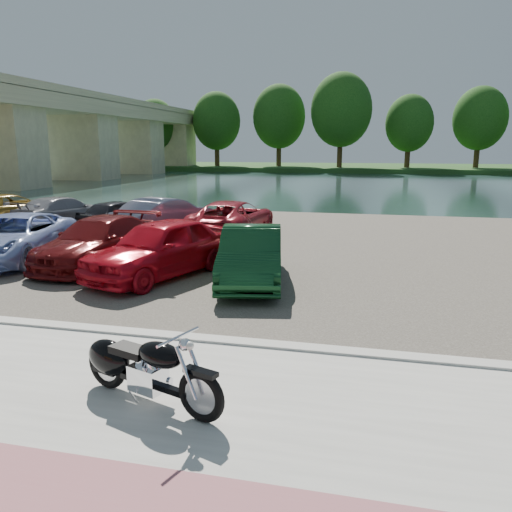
% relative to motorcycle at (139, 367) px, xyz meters
% --- Properties ---
extents(ground, '(200.00, 200.00, 0.00)m').
position_rel_motorcycle_xyz_m(ground, '(1.16, 0.19, -0.56)').
color(ground, '#595447').
rests_on(ground, ground).
extents(promenade, '(60.00, 6.00, 0.10)m').
position_rel_motorcycle_xyz_m(promenade, '(1.16, -0.81, -0.51)').
color(promenade, '#A6A59D').
rests_on(promenade, ground).
extents(kerb, '(60.00, 0.30, 0.14)m').
position_rel_motorcycle_xyz_m(kerb, '(1.16, 2.19, -0.49)').
color(kerb, '#A6A59D').
rests_on(kerb, ground).
extents(parking_lot, '(60.00, 18.00, 0.04)m').
position_rel_motorcycle_xyz_m(parking_lot, '(1.16, 11.19, -0.54)').
color(parking_lot, '#403C34').
rests_on(parking_lot, ground).
extents(river, '(120.00, 40.00, 0.00)m').
position_rel_motorcycle_xyz_m(river, '(1.16, 40.19, -0.56)').
color(river, '#182B28').
rests_on(river, ground).
extents(far_bank, '(120.00, 24.00, 0.60)m').
position_rel_motorcycle_xyz_m(far_bank, '(1.16, 72.19, -0.26)').
color(far_bank, '#1C4117').
rests_on(far_bank, ground).
extents(bridge, '(7.00, 56.00, 8.55)m').
position_rel_motorcycle_xyz_m(bridge, '(-26.84, 41.21, 4.96)').
color(bridge, tan).
rests_on(bridge, ground).
extents(far_trees, '(70.25, 10.68, 12.52)m').
position_rel_motorcycle_xyz_m(far_trees, '(5.52, 65.98, 6.93)').
color(far_trees, '#3A2815').
rests_on(far_trees, far_bank).
extents(motorcycle, '(2.25, 1.05, 1.05)m').
position_rel_motorcycle_xyz_m(motorcycle, '(0.00, 0.00, 0.00)').
color(motorcycle, black).
rests_on(motorcycle, promenade).
extents(car_2, '(3.13, 5.26, 1.37)m').
position_rel_motorcycle_xyz_m(car_2, '(-7.52, 7.08, 0.16)').
color(car_2, '#97A9DC').
rests_on(car_2, parking_lot).
extents(car_3, '(2.27, 4.81, 1.36)m').
position_rel_motorcycle_xyz_m(car_3, '(-4.75, 7.11, 0.16)').
color(car_3, '#5E0D0E').
rests_on(car_3, parking_lot).
extents(car_4, '(3.21, 4.84, 1.53)m').
position_rel_motorcycle_xyz_m(car_4, '(-2.47, 6.28, 0.24)').
color(car_4, '#B80C1B').
rests_on(car_4, parking_lot).
extents(car_5, '(2.25, 4.41, 1.39)m').
position_rel_motorcycle_xyz_m(car_5, '(0.00, 6.24, 0.17)').
color(car_5, '#113E1D').
rests_on(car_5, parking_lot).
extents(car_6, '(3.60, 5.38, 1.37)m').
position_rel_motorcycle_xyz_m(car_6, '(-12.46, 12.96, 0.16)').
color(car_6, olive).
rests_on(car_6, parking_lot).
extents(car_7, '(2.51, 4.75, 1.31)m').
position_rel_motorcycle_xyz_m(car_7, '(-9.84, 12.94, 0.13)').
color(car_7, gray).
rests_on(car_7, parking_lot).
extents(car_8, '(2.31, 3.94, 1.26)m').
position_rel_motorcycle_xyz_m(car_8, '(-7.27, 12.96, 0.11)').
color(car_8, black).
rests_on(car_8, parking_lot).
extents(car_9, '(2.99, 4.68, 1.45)m').
position_rel_motorcycle_xyz_m(car_9, '(-4.81, 12.20, 0.21)').
color(car_9, slate).
rests_on(car_9, parking_lot).
extents(car_10, '(2.55, 5.09, 1.38)m').
position_rel_motorcycle_xyz_m(car_10, '(-2.26, 12.42, 0.17)').
color(car_10, maroon).
rests_on(car_10, parking_lot).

